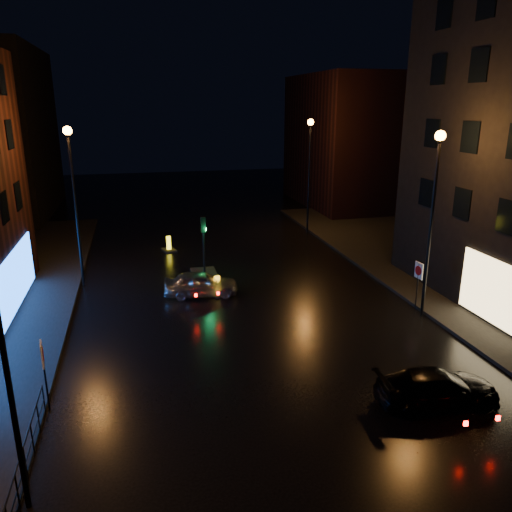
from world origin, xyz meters
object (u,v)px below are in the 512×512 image
at_px(traffic_signal, 204,267).
at_px(bollard_near, 217,290).
at_px(road_sign_right, 418,275).
at_px(road_sign_left, 43,360).
at_px(bollard_far, 169,247).
at_px(dark_sedan, 437,388).
at_px(silver_hatchback, 201,284).

bearing_deg(traffic_signal, bollard_near, -85.78).
bearing_deg(road_sign_right, traffic_signal, -43.85).
height_order(road_sign_left, road_sign_right, road_sign_left).
bearing_deg(bollard_near, road_sign_right, -48.28).
distance_m(bollard_near, bollard_far, 8.82).
relative_size(dark_sedan, road_sign_right, 1.72).
bearing_deg(bollard_near, silver_hatchback, 154.97).
xyz_separation_m(dark_sedan, bollard_far, (-7.19, 20.06, -0.37)).
bearing_deg(road_sign_left, dark_sedan, -21.71).
relative_size(traffic_signal, bollard_far, 2.70).
distance_m(silver_hatchback, bollard_far, 8.66).
relative_size(traffic_signal, bollard_near, 2.60).
bearing_deg(traffic_signal, dark_sedan, -68.96).
bearing_deg(road_sign_right, bollard_far, -55.39).
height_order(silver_hatchback, bollard_far, silver_hatchback).
bearing_deg(road_sign_left, road_sign_right, 6.61).
bearing_deg(bollard_near, dark_sedan, -87.77).
bearing_deg(dark_sedan, bollard_near, 29.76).
relative_size(bollard_near, road_sign_left, 0.56).
height_order(traffic_signal, road_sign_right, traffic_signal).
distance_m(bollard_near, road_sign_right, 9.95).
relative_size(dark_sedan, bollard_near, 3.06).
xyz_separation_m(silver_hatchback, bollard_far, (-1.01, 8.59, -0.42)).
height_order(dark_sedan, road_sign_left, road_sign_left).
height_order(dark_sedan, bollard_far, dark_sedan).
bearing_deg(traffic_signal, road_sign_left, -119.50).
relative_size(silver_hatchback, road_sign_right, 1.58).
bearing_deg(bollard_near, road_sign_left, -151.07).
xyz_separation_m(bollard_near, road_sign_right, (8.87, -4.22, 1.55)).
xyz_separation_m(traffic_signal, silver_hatchback, (-0.61, -3.02, 0.13)).
bearing_deg(dark_sedan, silver_hatchback, 33.02).
xyz_separation_m(traffic_signal, road_sign_right, (9.10, -7.27, 1.26)).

